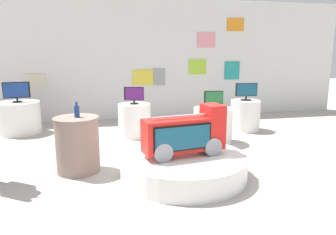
# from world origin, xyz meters

# --- Properties ---
(ground_plane) EXTENTS (30.00, 30.00, 0.00)m
(ground_plane) POSITION_xyz_m (0.00, 0.00, 0.00)
(ground_plane) COLOR #B2ADA3
(back_wall_display) EXTENTS (11.31, 0.13, 3.10)m
(back_wall_display) POSITION_xyz_m (0.01, 4.24, 1.55)
(back_wall_display) COLOR silver
(back_wall_display) RESTS_ON ground
(main_display_pedestal) EXTENTS (1.76, 1.76, 0.31)m
(main_display_pedestal) POSITION_xyz_m (-0.04, -0.01, 0.16)
(main_display_pedestal) COLOR white
(main_display_pedestal) RESTS_ON ground
(novelty_firetruck_tv) EXTENTS (1.18, 0.55, 0.69)m
(novelty_firetruck_tv) POSITION_xyz_m (-0.02, -0.01, 0.60)
(novelty_firetruck_tv) COLOR gray
(novelty_firetruck_tv) RESTS_ON main_display_pedestal
(display_pedestal_left_rear) EXTENTS (0.65, 0.65, 0.68)m
(display_pedestal_left_rear) POSITION_xyz_m (2.01, 2.32, 0.34)
(display_pedestal_left_rear) COLOR white
(display_pedestal_left_rear) RESTS_ON ground
(tv_on_left_rear) EXTENTS (0.49, 0.24, 0.38)m
(tv_on_left_rear) POSITION_xyz_m (2.01, 2.32, 0.89)
(tv_on_left_rear) COLOR black
(tv_on_left_rear) RESTS_ON display_pedestal_left_rear
(display_pedestal_center_rear) EXTENTS (0.88, 0.88, 0.68)m
(display_pedestal_center_rear) POSITION_xyz_m (-2.89, 3.12, 0.34)
(display_pedestal_center_rear) COLOR white
(display_pedestal_center_rear) RESTS_ON ground
(tv_on_center_rear) EXTENTS (0.53, 0.18, 0.43)m
(tv_on_center_rear) POSITION_xyz_m (-2.89, 3.12, 0.92)
(tv_on_center_rear) COLOR black
(tv_on_center_rear) RESTS_ON display_pedestal_center_rear
(display_pedestal_right_rear) EXTENTS (0.67, 0.67, 0.68)m
(display_pedestal_right_rear) POSITION_xyz_m (-0.47, 2.33, 0.34)
(display_pedestal_right_rear) COLOR white
(display_pedestal_right_rear) RESTS_ON ground
(tv_on_right_rear) EXTENTS (0.40, 0.18, 0.35)m
(tv_on_right_rear) POSITION_xyz_m (-0.47, 2.33, 0.87)
(tv_on_right_rear) COLOR black
(tv_on_right_rear) RESTS_ON display_pedestal_right_rear
(display_pedestal_far_right) EXTENTS (0.75, 0.75, 0.68)m
(display_pedestal_far_right) POSITION_xyz_m (0.95, 1.52, 0.34)
(display_pedestal_far_right) COLOR white
(display_pedestal_far_right) RESTS_ON ground
(tv_on_far_right) EXTENTS (0.36, 0.24, 0.33)m
(tv_on_far_right) POSITION_xyz_m (0.95, 1.52, 0.84)
(tv_on_far_right) COLOR black
(tv_on_far_right) RESTS_ON display_pedestal_far_right
(side_table_round) EXTENTS (0.64, 0.64, 0.81)m
(side_table_round) POSITION_xyz_m (-1.50, 0.51, 0.41)
(side_table_round) COLOR gray
(side_table_round) RESTS_ON ground
(bottle_on_side_table) EXTENTS (0.08, 0.08, 0.22)m
(bottle_on_side_table) POSITION_xyz_m (-1.48, 0.50, 0.90)
(bottle_on_side_table) COLOR navy
(bottle_on_side_table) RESTS_ON side_table_round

